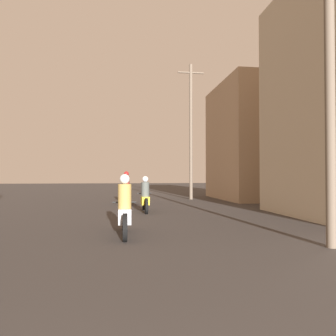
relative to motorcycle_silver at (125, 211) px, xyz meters
name	(u,v)px	position (x,y,z in m)	size (l,w,h in m)	color
motorcycle_silver	(125,211)	(0.00, 0.00, 0.00)	(0.60, 2.05, 1.49)	black
motorcycle_yellow	(145,197)	(0.88, 5.06, -0.03)	(0.60, 1.99, 1.42)	black
motorcycle_blue	(126,191)	(0.19, 8.44, 0.06)	(0.60, 2.07, 1.65)	black
building_right_far	(252,142)	(8.01, 11.29, 2.93)	(4.23, 6.54, 7.07)	tan
utility_pole_near	(329,45)	(4.11, -1.92, 3.52)	(1.60, 0.20, 7.90)	#6B5B4C
utility_pole_far	(191,129)	(4.12, 11.36, 3.67)	(1.60, 0.20, 8.20)	#6B5B4C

